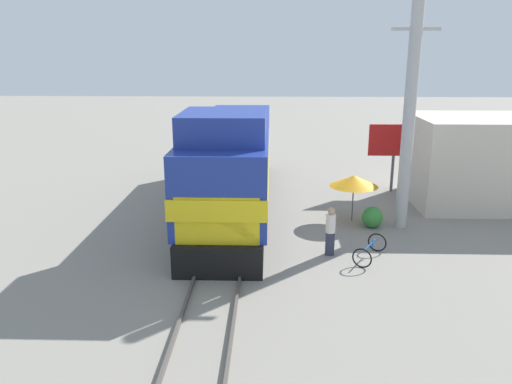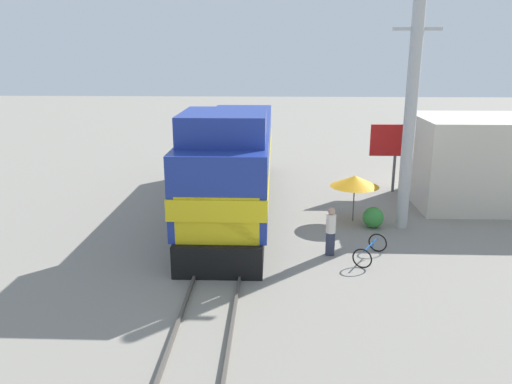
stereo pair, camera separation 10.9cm
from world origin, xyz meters
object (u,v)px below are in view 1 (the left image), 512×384
(vendor_umbrella, at_px, (354,181))
(bicycle, at_px, (370,250))
(utility_pole, at_px, (409,119))
(billboard_sign, at_px, (394,143))
(person_bystander, at_px, (330,229))
(locomotive, at_px, (233,164))

(vendor_umbrella, relative_size, bicycle, 1.13)
(utility_pole, bearing_deg, billboard_sign, 80.91)
(vendor_umbrella, bearing_deg, person_bystander, -110.10)
(vendor_umbrella, relative_size, person_bystander, 1.16)
(locomotive, distance_m, utility_pole, 7.68)
(locomotive, relative_size, person_bystander, 8.86)
(person_bystander, bearing_deg, utility_pole, 42.89)
(billboard_sign, bearing_deg, bicycle, -107.39)
(utility_pole, xyz_separation_m, vendor_umbrella, (-1.86, 0.73, -2.70))
(vendor_umbrella, bearing_deg, locomotive, 164.76)
(utility_pole, relative_size, person_bystander, 5.01)
(billboard_sign, xyz_separation_m, person_bystander, (-4.10, -8.43, -1.57))
(locomotive, xyz_separation_m, person_bystander, (3.77, -5.13, -1.15))
(bicycle, bearing_deg, person_bystander, 14.11)
(billboard_sign, distance_m, bicycle, 9.46)
(locomotive, distance_m, person_bystander, 6.47)
(person_bystander, distance_m, bicycle, 1.52)
(vendor_umbrella, height_order, bicycle, vendor_umbrella)
(locomotive, distance_m, billboard_sign, 8.54)
(billboard_sign, bearing_deg, person_bystander, -115.91)
(person_bystander, relative_size, bicycle, 0.97)
(person_bystander, bearing_deg, billboard_sign, 64.09)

